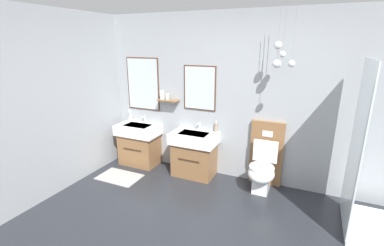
# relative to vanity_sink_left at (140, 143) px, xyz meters

# --- Properties ---
(wall_back) EXTENTS (5.05, 0.62, 2.55)m
(wall_back) POSITION_rel_vanity_sink_left_xyz_m (1.87, 0.27, 0.89)
(wall_back) COLOR #999EA3
(wall_back) RESTS_ON ground
(wall_left) EXTENTS (0.12, 4.17, 2.55)m
(wall_left) POSITION_rel_vanity_sink_left_xyz_m (-0.58, -1.75, 0.89)
(wall_left) COLOR #999EA3
(wall_left) RESTS_ON ground
(bath_mat) EXTENTS (0.68, 0.44, 0.01)m
(bath_mat) POSITION_rel_vanity_sink_left_xyz_m (0.00, -0.60, -0.38)
(bath_mat) COLOR #9E9993
(bath_mat) RESTS_ON ground
(vanity_sink_left) EXTENTS (0.73, 0.50, 0.73)m
(vanity_sink_left) POSITION_rel_vanity_sink_left_xyz_m (0.00, 0.00, 0.00)
(vanity_sink_left) COLOR brown
(vanity_sink_left) RESTS_ON ground
(tap_on_left_sink) EXTENTS (0.03, 0.13, 0.11)m
(tap_on_left_sink) POSITION_rel_vanity_sink_left_xyz_m (0.00, 0.18, 0.41)
(tap_on_left_sink) COLOR silver
(tap_on_left_sink) RESTS_ON vanity_sink_left
(vanity_sink_right) EXTENTS (0.73, 0.50, 0.73)m
(vanity_sink_right) POSITION_rel_vanity_sink_left_xyz_m (1.06, 0.00, 0.00)
(vanity_sink_right) COLOR brown
(vanity_sink_right) RESTS_ON ground
(tap_on_right_sink) EXTENTS (0.03, 0.13, 0.11)m
(tap_on_right_sink) POSITION_rel_vanity_sink_left_xyz_m (1.06, 0.18, 0.41)
(tap_on_right_sink) COLOR silver
(tap_on_right_sink) RESTS_ON vanity_sink_right
(toilet) EXTENTS (0.48, 0.62, 1.00)m
(toilet) POSITION_rel_vanity_sink_left_xyz_m (2.17, 0.01, -0.01)
(toilet) COLOR brown
(toilet) RESTS_ON ground
(toothbrush_cup) EXTENTS (0.07, 0.07, 0.20)m
(toothbrush_cup) POSITION_rel_vanity_sink_left_xyz_m (-0.29, 0.17, 0.40)
(toothbrush_cup) COLOR silver
(toothbrush_cup) RESTS_ON vanity_sink_left
(soap_dispenser) EXTENTS (0.06, 0.06, 0.18)m
(soap_dispenser) POSITION_rel_vanity_sink_left_xyz_m (1.36, 0.18, 0.42)
(soap_dispenser) COLOR gray
(soap_dispenser) RESTS_ON vanity_sink_right
(shower_tray) EXTENTS (1.02, 0.86, 1.95)m
(shower_tray) POSITION_rel_vanity_sink_left_xyz_m (3.53, -0.42, 0.00)
(shower_tray) COLOR white
(shower_tray) RESTS_ON ground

